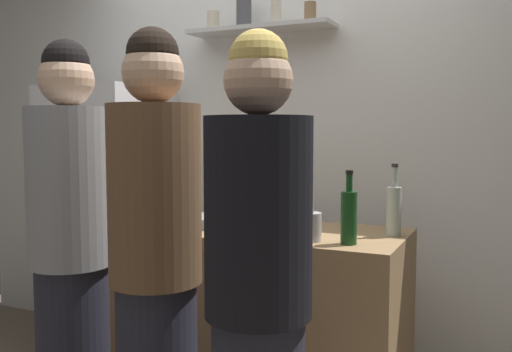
{
  "coord_description": "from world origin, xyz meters",
  "views": [
    {
      "loc": [
        1.25,
        -1.85,
        1.38
      ],
      "look_at": [
        0.14,
        0.53,
        1.17
      ],
      "focal_mm": 38.98,
      "sensor_mm": 36.0,
      "label": 1
    }
  ],
  "objects": [
    {
      "name": "person_brown_jacket",
      "position": [
        0.07,
        -0.18,
        0.87
      ],
      "size": [
        0.34,
        0.34,
        1.75
      ],
      "rotation": [
        0.0,
        0.0,
        2.05
      ],
      "color": "#262633",
      "rests_on": "ground"
    },
    {
      "name": "person_grey_hoodie",
      "position": [
        -0.4,
        -0.11,
        0.87
      ],
      "size": [
        0.34,
        0.34,
        1.75
      ],
      "rotation": [
        0.0,
        0.0,
        0.06
      ],
      "color": "#262633",
      "rests_on": "ground"
    },
    {
      "name": "baking_pan",
      "position": [
        -0.21,
        0.48,
        0.94
      ],
      "size": [
        0.34,
        0.24,
        0.05
      ],
      "primitive_type": "cube",
      "color": "gray",
      "rests_on": "counter"
    },
    {
      "name": "back_wall_assembly",
      "position": [
        -0.0,
        1.25,
        1.3
      ],
      "size": [
        4.8,
        0.32,
        2.6
      ],
      "color": "white",
      "rests_on": "ground"
    },
    {
      "name": "utensil_holder",
      "position": [
        0.48,
        0.35,
        0.98
      ],
      "size": [
        0.09,
        0.09,
        0.22
      ],
      "color": "#B2B2B7",
      "rests_on": "counter"
    },
    {
      "name": "wine_bottle_amber_glass",
      "position": [
        0.16,
        0.53,
        1.03
      ],
      "size": [
        0.07,
        0.07,
        0.31
      ],
      "color": "#472814",
      "rests_on": "counter"
    },
    {
      "name": "water_bottle_plastic",
      "position": [
        0.19,
        0.41,
        1.03
      ],
      "size": [
        0.09,
        0.09,
        0.26
      ],
      "color": "silver",
      "rests_on": "counter"
    },
    {
      "name": "person_blonde",
      "position": [
        0.53,
        -0.29,
        0.84
      ],
      "size": [
        0.34,
        0.34,
        1.69
      ],
      "rotation": [
        0.0,
        0.0,
        3.72
      ],
      "color": "#262633",
      "rests_on": "ground"
    },
    {
      "name": "counter",
      "position": [
        0.14,
        0.53,
        0.46
      ],
      "size": [
        1.4,
        0.63,
        0.92
      ],
      "primitive_type": "cube",
      "color": "#9E7A51",
      "rests_on": "ground"
    },
    {
      "name": "wine_bottle_pale_glass",
      "position": [
        0.78,
        0.61,
        1.04
      ],
      "size": [
        0.06,
        0.06,
        0.32
      ],
      "color": "#B2BFB2",
      "rests_on": "counter"
    },
    {
      "name": "wine_bottle_green_glass",
      "position": [
        0.65,
        0.35,
        1.03
      ],
      "size": [
        0.07,
        0.07,
        0.3
      ],
      "color": "#19471E",
      "rests_on": "counter"
    },
    {
      "name": "refrigerator",
      "position": [
        -1.01,
        0.85,
        0.82
      ],
      "size": [
        0.62,
        0.64,
        1.64
      ],
      "color": "white",
      "rests_on": "ground"
    }
  ]
}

